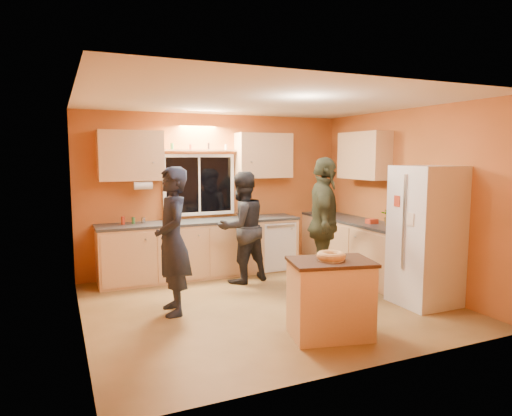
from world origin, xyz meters
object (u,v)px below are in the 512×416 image
refrigerator (426,236)px  person_right (324,225)px  person_center (242,227)px  person_left (173,241)px  island (330,298)px

refrigerator → person_right: (-0.89, 1.04, 0.05)m
person_center → person_right: person_right is taller
refrigerator → person_left: (-3.07, 0.97, -0.00)m
refrigerator → person_left: bearing=162.5°
island → person_right: 1.77m
refrigerator → person_center: size_ratio=1.07×
island → person_left: (-1.35, 1.40, 0.48)m
refrigerator → person_center: 2.63m
refrigerator → person_center: refrigerator is taller
island → person_right: (0.83, 1.46, 0.53)m
person_left → person_right: (2.18, 0.07, 0.05)m
person_center → refrigerator: bearing=119.2°
person_left → person_right: size_ratio=0.94×
island → refrigerator: bearing=27.0°
refrigerator → island: 1.84m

